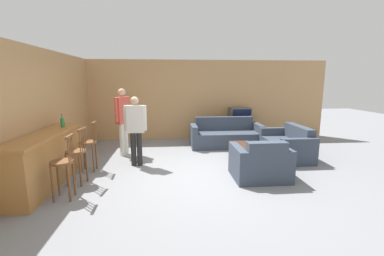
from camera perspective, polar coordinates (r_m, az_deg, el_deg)
ground_plane at (r=5.39m, az=1.70°, el=-10.56°), size 24.00×24.00×0.00m
wall_back at (r=8.57m, az=-1.03°, el=6.24°), size 9.40×0.08×2.60m
wall_left at (r=6.82m, az=-27.76°, el=3.93°), size 0.08×8.53×2.60m
bar_counter at (r=5.53m, az=-29.51°, el=-6.01°), size 0.55×2.40×0.98m
bar_chair_near at (r=4.72m, az=-26.73°, el=-7.70°), size 0.38×0.38×1.08m
bar_chair_mid at (r=5.28m, az=-24.24°, el=-5.62°), size 0.41×0.41×1.08m
bar_chair_far at (r=5.95m, az=-21.99°, el=-3.72°), size 0.38×0.38×1.08m
couch_far at (r=7.76m, az=7.47°, el=-1.76°), size 2.09×0.94×0.84m
armchair_near at (r=5.33m, az=14.94°, el=-7.71°), size 1.06×0.89×0.82m
loveseat_right at (r=6.99m, az=20.41°, el=-3.73°), size 0.87×1.51×0.81m
coffee_table at (r=6.49m, az=11.28°, el=-4.25°), size 0.52×0.99×0.36m
tv_unit at (r=8.64m, az=10.42°, el=-0.72°), size 1.06×0.47×0.56m
tv at (r=8.55m, az=10.54°, el=2.81°), size 0.67×0.50×0.51m
bottle at (r=5.94m, az=-26.84°, el=1.31°), size 0.08×0.08×0.27m
person_by_window at (r=6.85m, az=-15.11°, el=2.26°), size 0.35×0.45×1.74m
person_by_counter at (r=5.93m, az=-12.42°, el=0.22°), size 0.51×0.18×1.59m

